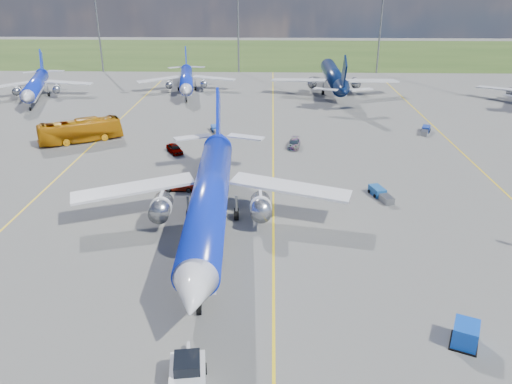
{
  "coord_description": "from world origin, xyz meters",
  "views": [
    {
      "loc": [
        -0.42,
        -37.51,
        25.67
      ],
      "look_at": [
        -1.96,
        12.56,
        4.0
      ],
      "focal_mm": 35.0,
      "sensor_mm": 36.0,
      "label": 1
    }
  ],
  "objects_px": {
    "main_airliner": "(211,231)",
    "pushback_tug": "(188,379)",
    "uld_container": "(465,334)",
    "service_car_a": "(175,149)",
    "bg_jet_nw": "(38,99)",
    "service_car_b": "(181,186)",
    "baggage_tug_e": "(425,130)",
    "bg_jet_nnw": "(187,92)",
    "baggage_tug_w": "(380,194)",
    "bg_jet_n": "(333,92)",
    "service_car_c": "(294,143)",
    "apron_bus": "(80,131)",
    "baggage_tug_c": "(216,130)"
  },
  "relations": [
    {
      "from": "bg_jet_nw",
      "to": "service_car_b",
      "type": "height_order",
      "value": "bg_jet_nw"
    },
    {
      "from": "bg_jet_n",
      "to": "apron_bus",
      "type": "height_order",
      "value": "bg_jet_n"
    },
    {
      "from": "bg_jet_nw",
      "to": "baggage_tug_e",
      "type": "height_order",
      "value": "bg_jet_nw"
    },
    {
      "from": "bg_jet_nw",
      "to": "service_car_a",
      "type": "xyz_separation_m",
      "value": [
        38.22,
        -37.07,
        0.72
      ]
    },
    {
      "from": "service_car_b",
      "to": "service_car_c",
      "type": "distance_m",
      "value": 23.98
    },
    {
      "from": "bg_jet_n",
      "to": "bg_jet_nnw",
      "type": "bearing_deg",
      "value": 2.51
    },
    {
      "from": "bg_jet_nnw",
      "to": "baggage_tug_w",
      "type": "height_order",
      "value": "bg_jet_nnw"
    },
    {
      "from": "service_car_a",
      "to": "baggage_tug_w",
      "type": "height_order",
      "value": "service_car_a"
    },
    {
      "from": "pushback_tug",
      "to": "service_car_a",
      "type": "distance_m",
      "value": 49.97
    },
    {
      "from": "bg_jet_n",
      "to": "baggage_tug_c",
      "type": "distance_m",
      "value": 42.6
    },
    {
      "from": "main_airliner",
      "to": "service_car_a",
      "type": "bearing_deg",
      "value": 105.87
    },
    {
      "from": "baggage_tug_c",
      "to": "service_car_b",
      "type": "bearing_deg",
      "value": -109.56
    },
    {
      "from": "uld_container",
      "to": "bg_jet_nnw",
      "type": "bearing_deg",
      "value": 135.7
    },
    {
      "from": "service_car_b",
      "to": "baggage_tug_w",
      "type": "relative_size",
      "value": 0.84
    },
    {
      "from": "bg_jet_nnw",
      "to": "apron_bus",
      "type": "height_order",
      "value": "bg_jet_nnw"
    },
    {
      "from": "bg_jet_n",
      "to": "service_car_a",
      "type": "xyz_separation_m",
      "value": [
        -30.03,
        -46.4,
        0.72
      ]
    },
    {
      "from": "pushback_tug",
      "to": "baggage_tug_w",
      "type": "distance_m",
      "value": 37.85
    },
    {
      "from": "bg_jet_nnw",
      "to": "baggage_tug_e",
      "type": "distance_m",
      "value": 58.06
    },
    {
      "from": "uld_container",
      "to": "baggage_tug_e",
      "type": "height_order",
      "value": "uld_container"
    },
    {
      "from": "baggage_tug_w",
      "to": "apron_bus",
      "type": "bearing_deg",
      "value": 137.72
    },
    {
      "from": "bg_jet_n",
      "to": "main_airliner",
      "type": "relative_size",
      "value": 0.95
    },
    {
      "from": "bg_jet_nnw",
      "to": "uld_container",
      "type": "xyz_separation_m",
      "value": [
        35.25,
        -88.93,
        0.89
      ]
    },
    {
      "from": "bg_jet_n",
      "to": "bg_jet_nw",
      "type": "bearing_deg",
      "value": 8.2
    },
    {
      "from": "service_car_b",
      "to": "service_car_a",
      "type": "bearing_deg",
      "value": 12.45
    },
    {
      "from": "bg_jet_nw",
      "to": "pushback_tug",
      "type": "bearing_deg",
      "value": -77.56
    },
    {
      "from": "pushback_tug",
      "to": "uld_container",
      "type": "bearing_deg",
      "value": 6.36
    },
    {
      "from": "baggage_tug_w",
      "to": "baggage_tug_e",
      "type": "bearing_deg",
      "value": 47.83
    },
    {
      "from": "bg_jet_nw",
      "to": "uld_container",
      "type": "relative_size",
      "value": 15.42
    },
    {
      "from": "uld_container",
      "to": "service_car_a",
      "type": "bearing_deg",
      "value": 148.51
    },
    {
      "from": "baggage_tug_w",
      "to": "pushback_tug",
      "type": "bearing_deg",
      "value": -137.47
    },
    {
      "from": "baggage_tug_e",
      "to": "bg_jet_n",
      "type": "bearing_deg",
      "value": 132.67
    },
    {
      "from": "main_airliner",
      "to": "service_car_a",
      "type": "distance_m",
      "value": 27.51
    },
    {
      "from": "bg_jet_n",
      "to": "service_car_a",
      "type": "distance_m",
      "value": 55.28
    },
    {
      "from": "service_car_a",
      "to": "baggage_tug_e",
      "type": "relative_size",
      "value": 0.92
    },
    {
      "from": "service_car_c",
      "to": "bg_jet_n",
      "type": "bearing_deg",
      "value": 83.41
    },
    {
      "from": "bg_jet_n",
      "to": "service_car_c",
      "type": "relative_size",
      "value": 9.33
    },
    {
      "from": "baggage_tug_c",
      "to": "baggage_tug_e",
      "type": "xyz_separation_m",
      "value": [
        37.49,
        0.77,
        0.01
      ]
    },
    {
      "from": "apron_bus",
      "to": "baggage_tug_c",
      "type": "bearing_deg",
      "value": -103.96
    },
    {
      "from": "baggage_tug_w",
      "to": "baggage_tug_e",
      "type": "height_order",
      "value": "baggage_tug_w"
    },
    {
      "from": "service_car_b",
      "to": "service_car_c",
      "type": "height_order",
      "value": "service_car_c"
    },
    {
      "from": "apron_bus",
      "to": "service_car_a",
      "type": "xyz_separation_m",
      "value": [
        16.85,
        -5.44,
        -1.17
      ]
    },
    {
      "from": "apron_bus",
      "to": "main_airliner",
      "type": "bearing_deg",
      "value": -170.68
    },
    {
      "from": "service_car_b",
      "to": "pushback_tug",
      "type": "bearing_deg",
      "value": -170.29
    },
    {
      "from": "baggage_tug_e",
      "to": "baggage_tug_c",
      "type": "bearing_deg",
      "value": -156.78
    },
    {
      "from": "service_car_a",
      "to": "service_car_b",
      "type": "xyz_separation_m",
      "value": [
        3.47,
        -14.79,
        -0.15
      ]
    },
    {
      "from": "service_car_b",
      "to": "main_airliner",
      "type": "bearing_deg",
      "value": -155.73
    },
    {
      "from": "baggage_tug_w",
      "to": "baggage_tug_c",
      "type": "bearing_deg",
      "value": 113.39
    },
    {
      "from": "main_airliner",
      "to": "pushback_tug",
      "type": "xyz_separation_m",
      "value": [
        1.05,
        -22.93,
        0.88
      ]
    },
    {
      "from": "bg_jet_nnw",
      "to": "bg_jet_nw",
      "type": "bearing_deg",
      "value": -175.08
    },
    {
      "from": "main_airliner",
      "to": "service_car_c",
      "type": "xyz_separation_m",
      "value": [
        10.26,
        29.55,
        0.65
      ]
    }
  ]
}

